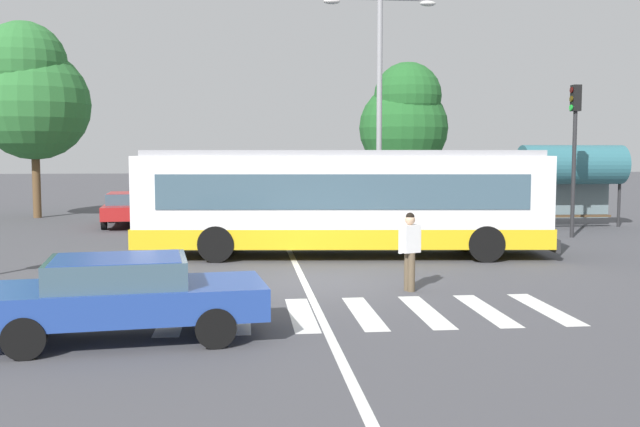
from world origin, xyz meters
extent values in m
plane|color=#47474C|center=(0.00, 0.00, 0.00)|extent=(160.00, 160.00, 0.00)
cylinder|color=black|center=(5.17, 4.95, 0.50)|extent=(1.03, 0.40, 1.00)
cylinder|color=black|center=(4.94, 2.62, 0.50)|extent=(1.03, 0.40, 1.00)
cylinder|color=black|center=(-2.17, 5.70, 0.50)|extent=(1.03, 0.40, 1.00)
cylinder|color=black|center=(-2.41, 3.37, 0.50)|extent=(1.03, 0.40, 1.00)
cube|color=white|center=(1.15, 4.18, 1.62)|extent=(11.74, 3.71, 2.55)
cube|color=gold|center=(1.15, 4.18, 0.62)|extent=(11.86, 3.74, 0.55)
cube|color=#3D5666|center=(1.15, 4.18, 1.93)|extent=(10.37, 3.62, 0.96)
cube|color=#3D5666|center=(6.89, 3.60, 1.83)|extent=(0.27, 2.24, 1.63)
cube|color=black|center=(6.89, 3.60, 2.72)|extent=(0.26, 1.93, 0.28)
cube|color=#99999E|center=(1.15, 4.18, 2.98)|extent=(11.26, 3.46, 0.16)
cube|color=#28282B|center=(7.01, 3.59, 0.43)|extent=(0.38, 2.55, 0.36)
cylinder|color=brown|center=(1.89, -1.15, 0.42)|extent=(0.16, 0.16, 0.85)
cylinder|color=brown|center=(1.94, -1.28, 0.42)|extent=(0.16, 0.16, 0.85)
cube|color=white|center=(1.91, -1.21, 1.15)|extent=(0.47, 0.39, 0.60)
cylinder|color=white|center=(1.69, -1.31, 1.12)|extent=(0.10, 0.10, 0.55)
cylinder|color=white|center=(2.13, -1.12, 1.12)|extent=(0.10, 0.10, 0.55)
sphere|color=tan|center=(1.91, -1.21, 1.56)|extent=(0.22, 0.22, 0.22)
sphere|color=black|center=(1.91, -1.21, 1.63)|extent=(0.19, 0.19, 0.19)
cylinder|color=black|center=(-2.32, -3.74, 0.32)|extent=(0.66, 0.27, 0.64)
cylinder|color=black|center=(-2.12, -5.40, 0.32)|extent=(0.66, 0.27, 0.64)
cylinder|color=black|center=(-5.09, -4.07, 0.32)|extent=(0.66, 0.27, 0.64)
cylinder|color=black|center=(-4.90, -5.73, 0.32)|extent=(0.66, 0.27, 0.64)
cube|color=#234293|center=(-3.61, -4.74, 0.64)|extent=(4.68, 2.34, 0.52)
cube|color=#3D5666|center=(-3.70, -4.75, 1.12)|extent=(2.33, 1.84, 0.44)
cube|color=#234293|center=(-3.70, -4.75, 1.30)|extent=(2.15, 1.75, 0.09)
cylinder|color=black|center=(-7.21, 14.85, 0.32)|extent=(0.25, 0.65, 0.64)
cylinder|color=black|center=(-5.54, 14.99, 0.32)|extent=(0.25, 0.65, 0.64)
cylinder|color=black|center=(-6.98, 12.07, 0.32)|extent=(0.25, 0.65, 0.64)
cylinder|color=black|center=(-5.31, 12.21, 0.32)|extent=(0.25, 0.65, 0.64)
cube|color=#AD1E1E|center=(-6.26, 13.53, 0.64)|extent=(2.19, 4.64, 0.52)
cube|color=#3D5666|center=(-6.25, 13.44, 1.12)|extent=(1.78, 2.29, 0.44)
cube|color=#AD1E1E|center=(-6.25, 13.44, 1.30)|extent=(1.69, 2.10, 0.09)
cylinder|color=black|center=(-4.58, 14.45, 0.32)|extent=(0.22, 0.65, 0.64)
cylinder|color=black|center=(-2.91, 14.50, 0.32)|extent=(0.22, 0.65, 0.64)
cylinder|color=black|center=(-4.50, 11.66, 0.32)|extent=(0.22, 0.65, 0.64)
cylinder|color=black|center=(-2.83, 11.71, 0.32)|extent=(0.22, 0.65, 0.64)
cube|color=black|center=(-3.70, 13.08, 0.64)|extent=(1.94, 4.55, 0.52)
cube|color=#3D5666|center=(-3.70, 12.99, 1.12)|extent=(1.66, 2.20, 0.44)
cube|color=black|center=(-3.70, 12.99, 1.30)|extent=(1.58, 2.02, 0.09)
cylinder|color=black|center=(-1.93, 15.00, 0.32)|extent=(0.25, 0.65, 0.64)
cylinder|color=black|center=(-0.26, 15.14, 0.32)|extent=(0.25, 0.65, 0.64)
cylinder|color=black|center=(-1.71, 12.22, 0.32)|extent=(0.25, 0.65, 0.64)
cylinder|color=black|center=(-0.04, 12.35, 0.32)|extent=(0.25, 0.65, 0.64)
cube|color=#234293|center=(-0.98, 13.68, 0.64)|extent=(2.18, 4.63, 0.52)
cube|color=#3D5666|center=(-0.98, 13.59, 1.12)|extent=(1.77, 2.28, 0.44)
cube|color=#234293|center=(-0.98, 13.59, 1.30)|extent=(1.68, 2.10, 0.09)
cylinder|color=black|center=(0.65, 14.23, 0.32)|extent=(0.26, 0.66, 0.64)
cylinder|color=black|center=(2.31, 14.39, 0.32)|extent=(0.26, 0.66, 0.64)
cylinder|color=black|center=(0.92, 11.45, 0.32)|extent=(0.26, 0.66, 0.64)
cylinder|color=black|center=(2.58, 11.61, 0.32)|extent=(0.26, 0.66, 0.64)
cube|color=#196B70|center=(1.61, 12.92, 0.64)|extent=(2.24, 4.65, 0.52)
cube|color=#3D5666|center=(1.62, 12.83, 1.12)|extent=(1.80, 2.30, 0.44)
cube|color=#196B70|center=(1.62, 12.83, 1.30)|extent=(1.71, 2.12, 0.09)
cylinder|color=black|center=(3.60, 14.44, 0.32)|extent=(0.26, 0.66, 0.64)
cylinder|color=black|center=(5.27, 14.59, 0.32)|extent=(0.26, 0.66, 0.64)
cylinder|color=black|center=(3.84, 11.67, 0.32)|extent=(0.26, 0.66, 0.64)
cylinder|color=black|center=(5.51, 11.81, 0.32)|extent=(0.26, 0.66, 0.64)
cube|color=#B7BABF|center=(4.56, 13.13, 0.64)|extent=(2.21, 4.64, 0.52)
cube|color=#3D5666|center=(4.56, 13.04, 1.12)|extent=(1.79, 2.29, 0.44)
cube|color=#B7BABF|center=(4.56, 13.04, 1.30)|extent=(1.70, 2.11, 0.09)
cylinder|color=#28282B|center=(9.81, 7.77, 2.20)|extent=(0.14, 0.14, 4.40)
cube|color=black|center=(9.81, 7.77, 4.85)|extent=(0.28, 0.32, 0.90)
cylinder|color=#410907|center=(9.64, 7.77, 5.12)|extent=(0.04, 0.20, 0.20)
cylinder|color=#463707|center=(9.64, 7.77, 4.82)|extent=(0.04, 0.20, 0.20)
cylinder|color=green|center=(9.64, 7.77, 4.52)|extent=(0.04, 0.20, 0.20)
cylinder|color=#28282B|center=(9.25, 10.98, 1.15)|extent=(0.12, 0.12, 2.30)
cylinder|color=#28282B|center=(13.26, 10.98, 1.15)|extent=(0.12, 0.12, 2.30)
cube|color=slate|center=(11.25, 11.68, 1.26)|extent=(3.85, 0.04, 1.93)
cylinder|color=#2D6670|center=(11.25, 10.98, 2.48)|extent=(4.09, 1.54, 1.54)
cube|color=#4C3823|center=(11.25, 10.98, 0.45)|extent=(3.21, 0.36, 0.08)
cylinder|color=#939399|center=(3.35, 10.03, 4.33)|extent=(0.20, 0.20, 8.67)
ellipsoid|color=silver|center=(5.12, 10.03, 8.39)|extent=(0.60, 0.32, 0.20)
ellipsoid|color=silver|center=(1.58, 10.03, 8.39)|extent=(0.60, 0.32, 0.20)
cylinder|color=brown|center=(-10.90, 17.48, 1.68)|extent=(0.36, 0.36, 3.36)
sphere|color=#2D7033|center=(-10.90, 17.48, 5.09)|extent=(4.96, 4.96, 4.96)
sphere|color=#2D7033|center=(-11.16, 17.11, 6.83)|extent=(3.72, 3.72, 3.72)
cylinder|color=brown|center=(6.59, 20.46, 1.30)|extent=(0.36, 0.36, 2.59)
sphere|color=#236028|center=(6.59, 20.46, 4.19)|extent=(4.56, 4.56, 4.56)
sphere|color=#236028|center=(6.71, 20.07, 5.78)|extent=(3.42, 3.42, 3.42)
cube|color=silver|center=(-2.97, -3.24, 0.00)|extent=(0.45, 2.87, 0.01)
cube|color=silver|center=(-1.79, -3.24, 0.00)|extent=(0.45, 2.87, 0.01)
cube|color=silver|center=(-0.61, -3.24, 0.00)|extent=(0.45, 2.87, 0.01)
cube|color=silver|center=(0.57, -3.24, 0.00)|extent=(0.45, 2.87, 0.01)
cube|color=silver|center=(1.75, -3.24, 0.00)|extent=(0.45, 2.87, 0.01)
cube|color=silver|center=(2.93, -3.24, 0.00)|extent=(0.45, 2.87, 0.01)
cube|color=silver|center=(4.11, -3.24, 0.00)|extent=(0.45, 2.87, 0.01)
cube|color=silver|center=(-0.28, 2.00, 0.00)|extent=(0.16, 24.00, 0.01)
camera|label=1|loc=(-1.70, -16.64, 3.07)|focal=41.10mm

